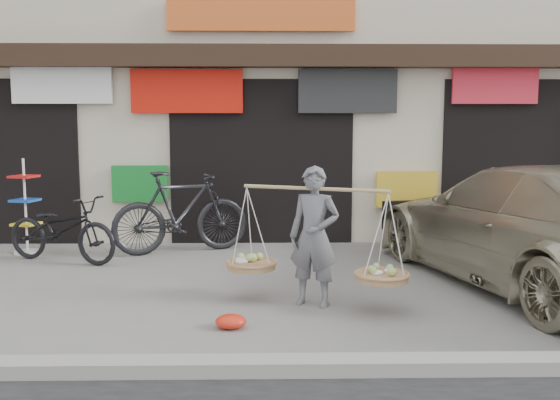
{
  "coord_description": "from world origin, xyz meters",
  "views": [
    {
      "loc": [
        0.11,
        -6.79,
        2.0
      ],
      "look_at": [
        0.26,
        0.9,
        1.04
      ],
      "focal_mm": 40.0,
      "sensor_mm": 36.0,
      "label": 1
    }
  ],
  "objects_px": {
    "bike_0": "(62,229)",
    "bike_1": "(181,212)",
    "street_vendor": "(314,242)",
    "display_rack": "(26,215)",
    "suv": "(532,225)"
  },
  "relations": [
    {
      "from": "bike_0",
      "to": "bike_1",
      "type": "xyz_separation_m",
      "value": [
        1.62,
        0.62,
        0.15
      ]
    },
    {
      "from": "street_vendor",
      "to": "display_rack",
      "type": "xyz_separation_m",
      "value": [
        -4.21,
        2.82,
        -0.11
      ]
    },
    {
      "from": "display_rack",
      "to": "bike_0",
      "type": "bearing_deg",
      "value": -40.06
    },
    {
      "from": "bike_0",
      "to": "suv",
      "type": "height_order",
      "value": "suv"
    },
    {
      "from": "street_vendor",
      "to": "bike_1",
      "type": "distance_m",
      "value": 3.36
    },
    {
      "from": "street_vendor",
      "to": "display_rack",
      "type": "height_order",
      "value": "street_vendor"
    },
    {
      "from": "suv",
      "to": "bike_1",
      "type": "bearing_deg",
      "value": -38.07
    },
    {
      "from": "bike_0",
      "to": "bike_1",
      "type": "relative_size",
      "value": 0.87
    },
    {
      "from": "bike_1",
      "to": "display_rack",
      "type": "distance_m",
      "value": 2.37
    },
    {
      "from": "suv",
      "to": "bike_0",
      "type": "bearing_deg",
      "value": -26.9
    },
    {
      "from": "bike_1",
      "to": "suv",
      "type": "height_order",
      "value": "suv"
    },
    {
      "from": "bike_0",
      "to": "bike_1",
      "type": "distance_m",
      "value": 1.75
    },
    {
      "from": "bike_0",
      "to": "suv",
      "type": "distance_m",
      "value": 6.35
    },
    {
      "from": "suv",
      "to": "display_rack",
      "type": "distance_m",
      "value": 7.23
    },
    {
      "from": "bike_1",
      "to": "suv",
      "type": "bearing_deg",
      "value": -134.97
    }
  ]
}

